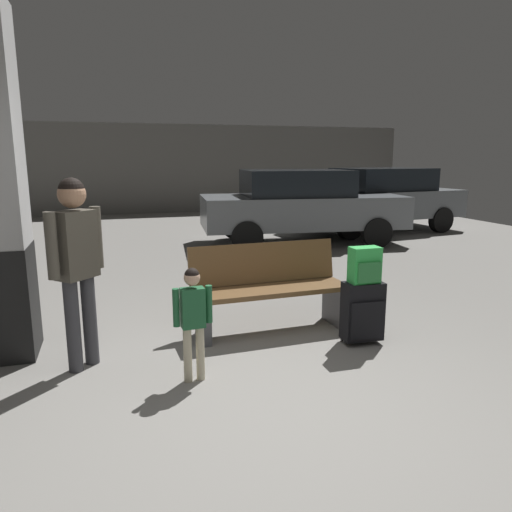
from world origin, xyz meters
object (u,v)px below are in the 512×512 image
backpack_bright (365,265)px  child (193,312)px  parked_car_near (300,205)px  bench (269,288)px  suitcase (363,311)px  parked_car_side (378,198)px  adult (76,253)px

backpack_bright → child: backpack_bright is taller
parked_car_near → bench: bearing=-115.6°
bench → suitcase: bearing=-41.2°
parked_car_near → suitcase: bearing=-106.0°
backpack_bright → bench: bearing=138.8°
child → suitcase: bearing=10.5°
child → parked_car_side: (5.63, 6.68, 0.23)m
backpack_bright → adult: adult is taller
child → backpack_bright: bearing=10.4°
adult → parked_car_side: bearing=43.5°
backpack_bright → parked_car_side: (3.95, 6.37, 0.03)m
backpack_bright → adult: size_ratio=0.21×
parked_car_side → bench: bearing=-129.3°
parked_car_side → child: bearing=-130.1°
adult → backpack_bright: bearing=-4.9°
backpack_bright → suitcase: bearing=116.0°
bench → parked_car_near: 5.23m
backpack_bright → parked_car_near: (1.53, 5.34, 0.03)m
parked_car_near → backpack_bright: bearing=-106.0°
adult → parked_car_near: adult is taller
suitcase → adult: (-2.54, 0.22, 0.67)m
bench → adult: adult is taller
child → parked_car_side: size_ratio=0.22×
adult → parked_car_side: size_ratio=0.38×
suitcase → adult: size_ratio=0.38×
suitcase → child: bearing=-169.5°
adult → child: bearing=-31.6°
bench → adult: bearing=-166.9°
suitcase → bench: bearing=138.8°
parked_car_side → adult: bearing=-136.5°
parked_car_side → parked_car_near: same height
adult → parked_car_side: (6.49, 6.15, -0.19)m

